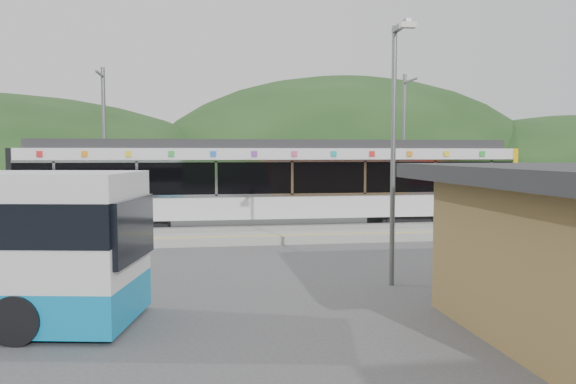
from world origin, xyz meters
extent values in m
plane|color=#4C4C4F|center=(0.00, 0.00, 0.00)|extent=(120.00, 120.00, 0.00)
ellipsoid|color=#1E3D19|center=(16.00, 54.00, 0.00)|extent=(52.00, 39.00, 26.00)
ellipsoid|color=#1E3D19|center=(45.00, 48.00, 0.00)|extent=(44.00, 33.00, 16.00)
cube|color=#9E9E99|center=(0.00, 3.30, 0.15)|extent=(26.00, 3.20, 0.30)
cube|color=yellow|center=(0.00, 2.00, 0.30)|extent=(26.00, 0.10, 0.01)
cube|color=black|center=(-5.67, 6.00, 0.30)|extent=(3.20, 2.20, 0.56)
cube|color=black|center=(6.33, 6.00, 0.30)|extent=(3.20, 2.20, 0.56)
cube|color=silver|center=(0.33, 6.00, 1.04)|extent=(20.00, 2.90, 0.92)
cube|color=black|center=(0.33, 6.00, 2.23)|extent=(20.00, 2.96, 1.45)
cube|color=silver|center=(0.33, 4.50, 1.55)|extent=(20.00, 0.05, 0.10)
cube|color=silver|center=(0.33, 4.50, 2.90)|extent=(20.00, 0.05, 0.10)
cube|color=silver|center=(0.33, 6.00, 3.17)|extent=(20.00, 2.90, 0.45)
cube|color=#2D2D30|center=(0.33, 6.00, 3.58)|extent=(19.40, 2.50, 0.36)
cube|color=#EBB60C|center=(10.45, 6.00, 1.90)|extent=(0.24, 2.92, 3.00)
cube|color=black|center=(-9.77, 6.00, 1.90)|extent=(0.20, 2.92, 3.00)
cube|color=silver|center=(-8.17, 4.50, 2.23)|extent=(0.10, 0.05, 1.35)
cube|color=silver|center=(-5.17, 4.50, 2.23)|extent=(0.10, 0.05, 1.35)
cube|color=silver|center=(-2.17, 4.50, 2.23)|extent=(0.10, 0.05, 1.35)
cube|color=silver|center=(0.83, 4.50, 2.23)|extent=(0.10, 0.05, 1.35)
cube|color=silver|center=(3.83, 4.50, 2.23)|extent=(0.10, 0.05, 1.35)
cube|color=silver|center=(6.83, 4.50, 2.23)|extent=(0.10, 0.05, 1.35)
cube|color=silver|center=(9.33, 4.50, 2.23)|extent=(0.10, 0.05, 1.35)
cube|color=red|center=(-8.67, 4.51, 3.18)|extent=(0.22, 0.04, 0.22)
cube|color=orange|center=(-7.07, 4.51, 3.18)|extent=(0.22, 0.04, 0.22)
cube|color=yellow|center=(-5.47, 4.51, 3.18)|extent=(0.22, 0.04, 0.22)
cube|color=green|center=(-3.87, 4.51, 3.18)|extent=(0.22, 0.04, 0.22)
cube|color=blue|center=(-2.27, 4.51, 3.18)|extent=(0.22, 0.04, 0.22)
cube|color=purple|center=(-0.67, 4.51, 3.18)|extent=(0.22, 0.04, 0.22)
cube|color=#E54C8C|center=(0.93, 4.51, 3.18)|extent=(0.22, 0.04, 0.22)
cube|color=#19A5A5|center=(2.53, 4.51, 3.18)|extent=(0.22, 0.04, 0.22)
cube|color=red|center=(4.13, 4.51, 3.18)|extent=(0.22, 0.04, 0.22)
cube|color=orange|center=(5.73, 4.51, 3.18)|extent=(0.22, 0.04, 0.22)
cube|color=yellow|center=(7.33, 4.51, 3.18)|extent=(0.22, 0.04, 0.22)
cube|color=green|center=(8.93, 4.51, 3.18)|extent=(0.22, 0.04, 0.22)
cylinder|color=slate|center=(-7.00, 8.60, 3.50)|extent=(0.18, 0.18, 7.00)
cube|color=slate|center=(-7.00, 7.80, 6.60)|extent=(0.08, 1.80, 0.08)
cylinder|color=slate|center=(7.00, 8.60, 3.50)|extent=(0.18, 0.18, 7.00)
cube|color=slate|center=(7.00, 7.80, 6.60)|extent=(0.08, 1.80, 0.08)
cylinder|color=black|center=(-5.64, -6.60, 0.43)|extent=(1.31, 2.62, 0.86)
cylinder|color=slate|center=(1.79, -4.57, 3.11)|extent=(0.12, 0.12, 6.21)
cube|color=slate|center=(1.79, -5.04, 6.11)|extent=(0.15, 1.04, 0.12)
cube|color=silver|center=(1.79, -5.50, 6.02)|extent=(0.36, 0.19, 0.12)
camera|label=1|loc=(-2.80, -17.49, 3.22)|focal=35.00mm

